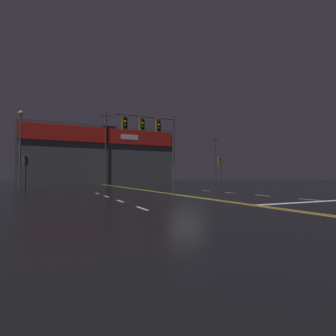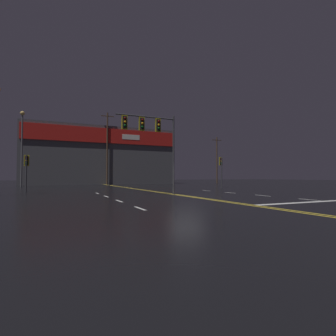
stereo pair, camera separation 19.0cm
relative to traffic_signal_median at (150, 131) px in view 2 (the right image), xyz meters
name	(u,v)px [view 2 (the right image)]	position (x,y,z in m)	size (l,w,h in m)	color
ground_plane	(186,196)	(1.89, -1.99, -4.63)	(200.00, 200.00, 0.00)	black
road_markings	(209,197)	(2.88, -3.25, -4.63)	(14.98, 60.00, 0.01)	gold
traffic_signal_median	(150,131)	(0.00, 0.00, 0.00)	(4.48, 0.36, 5.89)	#38383D
traffic_signal_corner_northwest	(26,165)	(-8.52, 8.62, -2.24)	(0.42, 0.36, 3.26)	#38383D
traffic_signal_corner_northeast	(221,165)	(12.35, 8.60, -1.91)	(0.42, 0.36, 3.70)	#38383D
streetlight_median_approach	(22,139)	(-10.06, 21.38, 1.69)	(0.56, 0.56, 9.99)	#59595E
building_backdrop	(100,157)	(1.89, 32.73, 0.50)	(26.34, 10.23, 10.22)	#4C4C51
utility_pole_row	(106,152)	(2.01, 27.40, 0.87)	(48.37, 0.26, 12.38)	#4C3828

